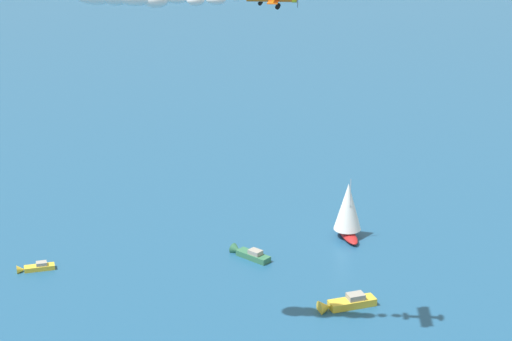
{
  "coord_description": "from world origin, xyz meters",
  "views": [
    {
      "loc": [
        58.15,
        115.23,
        82.3
      ],
      "look_at": [
        -0.79,
        0.5,
        34.58
      ],
      "focal_mm": 66.06,
      "sensor_mm": 36.0,
      "label": 1
    }
  ],
  "objects_px": {
    "sailboat_mid_cluster": "(348,210)",
    "motorboat_outer_ring_b": "(34,268)",
    "motorboat_far_stbd": "(249,254)",
    "motorboat_outer_ring_e": "(345,303)"
  },
  "relations": [
    {
      "from": "motorboat_far_stbd",
      "to": "motorboat_outer_ring_b",
      "type": "xyz_separation_m",
      "value": [
        40.11,
        -13.75,
        -0.15
      ]
    },
    {
      "from": "sailboat_mid_cluster",
      "to": "motorboat_outer_ring_e",
      "type": "distance_m",
      "value": 31.8
    },
    {
      "from": "sailboat_mid_cluster",
      "to": "motorboat_outer_ring_e",
      "type": "xyz_separation_m",
      "value": [
        17.18,
        26.22,
        -5.34
      ]
    },
    {
      "from": "sailboat_mid_cluster",
      "to": "motorboat_outer_ring_b",
      "type": "height_order",
      "value": "sailboat_mid_cluster"
    },
    {
      "from": "sailboat_mid_cluster",
      "to": "motorboat_outer_ring_b",
      "type": "distance_m",
      "value": 65.03
    },
    {
      "from": "sailboat_mid_cluster",
      "to": "motorboat_outer_ring_b",
      "type": "xyz_separation_m",
      "value": [
        63.17,
        -14.39,
        -5.61
      ]
    },
    {
      "from": "sailboat_mid_cluster",
      "to": "motorboat_far_stbd",
      "type": "bearing_deg",
      "value": -1.61
    },
    {
      "from": "motorboat_far_stbd",
      "to": "motorboat_outer_ring_b",
      "type": "height_order",
      "value": "motorboat_far_stbd"
    },
    {
      "from": "motorboat_far_stbd",
      "to": "motorboat_outer_ring_b",
      "type": "relative_size",
      "value": 1.25
    },
    {
      "from": "motorboat_outer_ring_b",
      "to": "sailboat_mid_cluster",
      "type": "bearing_deg",
      "value": 167.16
    }
  ]
}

